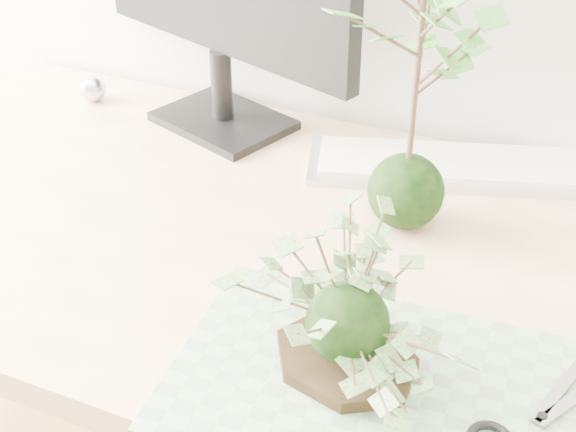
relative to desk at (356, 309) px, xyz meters
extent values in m
cube|color=#D5AE80|center=(0.00, 0.00, 0.07)|extent=(1.60, 0.70, 0.04)
cube|color=#D5AE80|center=(-0.74, 0.29, -0.30)|extent=(0.06, 0.06, 0.70)
cube|color=slate|center=(0.09, -0.21, 0.09)|extent=(0.44, 0.31, 0.00)
cylinder|color=black|center=(0.05, -0.20, 0.10)|extent=(0.20, 0.20, 0.01)
sphere|color=black|center=(0.05, -0.20, 0.15)|extent=(0.09, 0.09, 0.09)
sphere|color=black|center=(0.03, 0.09, 0.14)|extent=(0.10, 0.10, 0.10)
cylinder|color=#402D1D|center=(0.03, 0.09, 0.29)|extent=(0.01, 0.01, 0.25)
cube|color=silver|center=(0.07, 0.27, 0.09)|extent=(0.49, 0.28, 0.01)
cube|color=silver|center=(0.07, 0.27, 0.10)|extent=(0.45, 0.24, 0.01)
cube|color=black|center=(-0.33, 0.26, 0.10)|extent=(0.25, 0.21, 0.01)
cylinder|color=black|center=(-0.33, 0.26, 0.16)|extent=(0.03, 0.03, 0.11)
sphere|color=silver|center=(-0.58, 0.25, 0.11)|extent=(0.05, 0.05, 0.05)
cube|color=gray|center=(0.24, -0.14, 0.09)|extent=(0.05, 0.11, 0.00)
cube|color=gray|center=(0.26, -0.14, 0.09)|extent=(0.07, 0.10, 0.00)
camera|label=1|loc=(0.25, -0.79, 0.69)|focal=50.00mm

